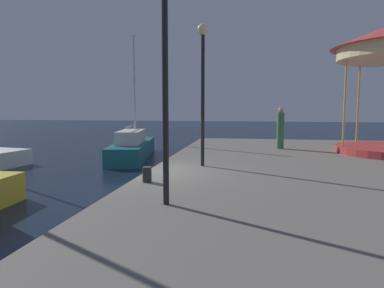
{
  "coord_description": "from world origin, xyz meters",
  "views": [
    {
      "loc": [
        3.09,
        -9.87,
        2.72
      ],
      "look_at": [
        0.57,
        4.81,
        1.13
      ],
      "focal_mm": 31.58,
      "sensor_mm": 36.0,
      "label": 1
    }
  ],
  "objects_px": {
    "lamp_post_far_end": "(203,71)",
    "bollard_south": "(147,174)",
    "sailboat_teal": "(133,147)",
    "lamp_post_mid_promenade": "(165,53)",
    "person_by_the_water": "(280,129)"
  },
  "relations": [
    {
      "from": "sailboat_teal",
      "to": "person_by_the_water",
      "type": "relative_size",
      "value": 3.53
    },
    {
      "from": "lamp_post_far_end",
      "to": "bollard_south",
      "type": "xyz_separation_m",
      "value": [
        -1.09,
        -2.69,
        -2.92
      ]
    },
    {
      "from": "sailboat_teal",
      "to": "lamp_post_mid_promenade",
      "type": "relative_size",
      "value": 1.58
    },
    {
      "from": "person_by_the_water",
      "to": "lamp_post_far_end",
      "type": "bearing_deg",
      "value": -118.75
    },
    {
      "from": "sailboat_teal",
      "to": "lamp_post_mid_promenade",
      "type": "xyz_separation_m",
      "value": [
        4.63,
        -10.97,
        3.17
      ]
    },
    {
      "from": "bollard_south",
      "to": "lamp_post_mid_promenade",
      "type": "bearing_deg",
      "value": -62.49
    },
    {
      "from": "bollard_south",
      "to": "person_by_the_water",
      "type": "bearing_deg",
      "value": 63.39
    },
    {
      "from": "lamp_post_far_end",
      "to": "bollard_south",
      "type": "bearing_deg",
      "value": -112.06
    },
    {
      "from": "lamp_post_far_end",
      "to": "person_by_the_water",
      "type": "distance_m",
      "value": 6.55
    },
    {
      "from": "lamp_post_mid_promenade",
      "to": "sailboat_teal",
      "type": "bearing_deg",
      "value": 112.87
    },
    {
      "from": "lamp_post_mid_promenade",
      "to": "bollard_south",
      "type": "bearing_deg",
      "value": 117.51
    },
    {
      "from": "sailboat_teal",
      "to": "bollard_south",
      "type": "distance_m",
      "value": 9.78
    },
    {
      "from": "lamp_post_far_end",
      "to": "bollard_south",
      "type": "relative_size",
      "value": 11.52
    },
    {
      "from": "bollard_south",
      "to": "person_by_the_water",
      "type": "xyz_separation_m",
      "value": [
        4.06,
        8.1,
        0.72
      ]
    },
    {
      "from": "sailboat_teal",
      "to": "bollard_south",
      "type": "bearing_deg",
      "value": -68.14
    }
  ]
}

